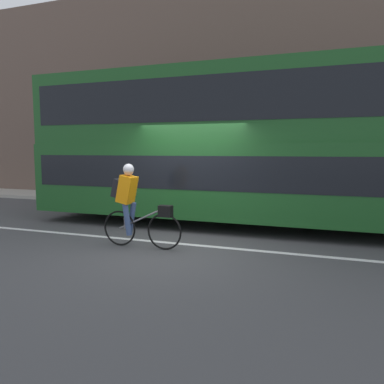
{
  "coord_description": "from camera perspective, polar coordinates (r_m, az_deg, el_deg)",
  "views": [
    {
      "loc": [
        2.89,
        -6.86,
        1.92
      ],
      "look_at": [
        0.12,
        0.85,
        1.0
      ],
      "focal_mm": 35.0,
      "sensor_mm": 36.0,
      "label": 1
    }
  ],
  "objects": [
    {
      "name": "cyclist_on_bike",
      "position": [
        7.47,
        -8.97,
        -1.63
      ],
      "size": [
        1.7,
        0.32,
        1.66
      ],
      "color": "black",
      "rests_on": "ground_plane"
    },
    {
      "name": "building_facade",
      "position": [
        14.04,
        7.9,
        15.06
      ],
      "size": [
        60.0,
        0.3,
        8.09
      ],
      "color": "brown",
      "rests_on": "ground_plane"
    },
    {
      "name": "road_center_line",
      "position": [
        7.82,
        -2.6,
        -7.8
      ],
      "size": [
        50.0,
        0.14,
        0.01
      ],
      "primitive_type": "cube",
      "color": "silver",
      "rests_on": "ground_plane"
    },
    {
      "name": "bus",
      "position": [
        9.35,
        9.88,
        7.67
      ],
      "size": [
        11.34,
        2.57,
        3.86
      ],
      "color": "black",
      "rests_on": "ground_plane"
    },
    {
      "name": "sidewalk_curb",
      "position": [
        12.96,
        6.65,
        -1.88
      ],
      "size": [
        60.0,
        1.86,
        0.13
      ],
      "color": "#A8A399",
      "rests_on": "ground_plane"
    },
    {
      "name": "street_sign_post",
      "position": [
        12.44,
        15.03,
        4.45
      ],
      "size": [
        0.36,
        0.09,
        2.54
      ],
      "color": "#59595B",
      "rests_on": "sidewalk_curb"
    },
    {
      "name": "ground_plane",
      "position": [
        7.69,
        -3.02,
        -8.08
      ],
      "size": [
        80.0,
        80.0,
        0.0
      ],
      "primitive_type": "plane",
      "color": "#424244"
    }
  ]
}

